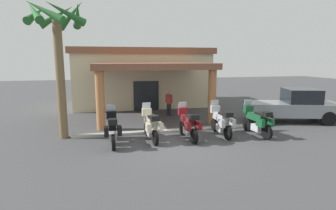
{
  "coord_description": "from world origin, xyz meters",
  "views": [
    {
      "loc": [
        -2.86,
        -10.81,
        3.63
      ],
      "look_at": [
        0.42,
        3.05,
        1.2
      ],
      "focal_mm": 28.64,
      "sensor_mm": 36.0,
      "label": 1
    }
  ],
  "objects_px": {
    "motorcycle_cream": "(151,125)",
    "motorcycle_silver": "(221,121)",
    "motel_building": "(141,76)",
    "motorcycle_maroon": "(188,124)",
    "palm_tree_roadside": "(57,36)",
    "pickup_truck_gray": "(294,106)",
    "motorcycle_black": "(112,129)",
    "pedestrian": "(169,101)",
    "motorcycle_green": "(257,121)"
  },
  "relations": [
    {
      "from": "pickup_truck_gray",
      "to": "pedestrian",
      "type": "bearing_deg",
      "value": 169.97
    },
    {
      "from": "motorcycle_maroon",
      "to": "palm_tree_roadside",
      "type": "relative_size",
      "value": 0.35
    },
    {
      "from": "motorcycle_maroon",
      "to": "pickup_truck_gray",
      "type": "height_order",
      "value": "pickup_truck_gray"
    },
    {
      "from": "motorcycle_green",
      "to": "motorcycle_cream",
      "type": "bearing_deg",
      "value": 81.93
    },
    {
      "from": "motorcycle_cream",
      "to": "pickup_truck_gray",
      "type": "height_order",
      "value": "pickup_truck_gray"
    },
    {
      "from": "motorcycle_maroon",
      "to": "pickup_truck_gray",
      "type": "xyz_separation_m",
      "value": [
        7.03,
        1.85,
        0.24
      ]
    },
    {
      "from": "motorcycle_black",
      "to": "motorcycle_cream",
      "type": "relative_size",
      "value": 1.0
    },
    {
      "from": "motorcycle_cream",
      "to": "pedestrian",
      "type": "height_order",
      "value": "pedestrian"
    },
    {
      "from": "pickup_truck_gray",
      "to": "motorcycle_green",
      "type": "bearing_deg",
      "value": -133.57
    },
    {
      "from": "motel_building",
      "to": "motorcycle_silver",
      "type": "relative_size",
      "value": 5.23
    },
    {
      "from": "motorcycle_maroon",
      "to": "motorcycle_green",
      "type": "xyz_separation_m",
      "value": [
        3.43,
        -0.18,
        0.0
      ]
    },
    {
      "from": "motorcycle_green",
      "to": "palm_tree_roadside",
      "type": "height_order",
      "value": "palm_tree_roadside"
    },
    {
      "from": "motorcycle_black",
      "to": "pedestrian",
      "type": "height_order",
      "value": "pedestrian"
    },
    {
      "from": "motel_building",
      "to": "motorcycle_green",
      "type": "height_order",
      "value": "motel_building"
    },
    {
      "from": "motorcycle_cream",
      "to": "pedestrian",
      "type": "bearing_deg",
      "value": -26.47
    },
    {
      "from": "motorcycle_cream",
      "to": "motorcycle_maroon",
      "type": "bearing_deg",
      "value": -100.22
    },
    {
      "from": "motorcycle_black",
      "to": "motorcycle_cream",
      "type": "xyz_separation_m",
      "value": [
        1.71,
        0.24,
        0.0
      ]
    },
    {
      "from": "palm_tree_roadside",
      "to": "motel_building",
      "type": "bearing_deg",
      "value": 60.91
    },
    {
      "from": "motorcycle_black",
      "to": "pickup_truck_gray",
      "type": "relative_size",
      "value": 0.4
    },
    {
      "from": "motorcycle_cream",
      "to": "motorcycle_silver",
      "type": "distance_m",
      "value": 3.43
    },
    {
      "from": "motorcycle_silver",
      "to": "motorcycle_green",
      "type": "height_order",
      "value": "same"
    },
    {
      "from": "motorcycle_black",
      "to": "pickup_truck_gray",
      "type": "height_order",
      "value": "pickup_truck_gray"
    },
    {
      "from": "motorcycle_silver",
      "to": "motorcycle_black",
      "type": "bearing_deg",
      "value": 92.87
    },
    {
      "from": "motel_building",
      "to": "motorcycle_silver",
      "type": "height_order",
      "value": "motel_building"
    },
    {
      "from": "motorcycle_maroon",
      "to": "motorcycle_green",
      "type": "height_order",
      "value": "same"
    },
    {
      "from": "motorcycle_green",
      "to": "pickup_truck_gray",
      "type": "distance_m",
      "value": 4.14
    },
    {
      "from": "pedestrian",
      "to": "motorcycle_green",
      "type": "bearing_deg",
      "value": 78.08
    },
    {
      "from": "motorcycle_green",
      "to": "palm_tree_roadside",
      "type": "distance_m",
      "value": 10.01
    },
    {
      "from": "motorcycle_black",
      "to": "palm_tree_roadside",
      "type": "relative_size",
      "value": 0.35
    },
    {
      "from": "motorcycle_black",
      "to": "motorcycle_green",
      "type": "height_order",
      "value": "same"
    },
    {
      "from": "motel_building",
      "to": "motorcycle_silver",
      "type": "distance_m",
      "value": 10.45
    },
    {
      "from": "motel_building",
      "to": "pedestrian",
      "type": "relative_size",
      "value": 7.1
    },
    {
      "from": "motorcycle_maroon",
      "to": "motorcycle_black",
      "type": "bearing_deg",
      "value": 88.48
    },
    {
      "from": "motel_building",
      "to": "palm_tree_roadside",
      "type": "bearing_deg",
      "value": -118.47
    },
    {
      "from": "motel_building",
      "to": "motorcycle_maroon",
      "type": "xyz_separation_m",
      "value": [
        0.78,
        -10.19,
        -1.6
      ]
    },
    {
      "from": "palm_tree_roadside",
      "to": "pickup_truck_gray",
      "type": "bearing_deg",
      "value": 1.72
    },
    {
      "from": "motel_building",
      "to": "motorcycle_black",
      "type": "xyz_separation_m",
      "value": [
        -2.65,
        -10.26,
        -1.6
      ]
    },
    {
      "from": "pickup_truck_gray",
      "to": "palm_tree_roadside",
      "type": "distance_m",
      "value": 13.19
    },
    {
      "from": "motel_building",
      "to": "palm_tree_roadside",
      "type": "xyz_separation_m",
      "value": [
        -4.85,
        -8.72,
        2.33
      ]
    },
    {
      "from": "motorcycle_maroon",
      "to": "motorcycle_silver",
      "type": "height_order",
      "value": "same"
    },
    {
      "from": "motorcycle_maroon",
      "to": "palm_tree_roadside",
      "type": "bearing_deg",
      "value": 72.65
    },
    {
      "from": "motorcycle_silver",
      "to": "motorcycle_maroon",
      "type": "bearing_deg",
      "value": 95.81
    },
    {
      "from": "motorcycle_cream",
      "to": "palm_tree_roadside",
      "type": "height_order",
      "value": "palm_tree_roadside"
    },
    {
      "from": "motorcycle_silver",
      "to": "pickup_truck_gray",
      "type": "distance_m",
      "value": 5.58
    },
    {
      "from": "palm_tree_roadside",
      "to": "motorcycle_cream",
      "type": "bearing_deg",
      "value": -18.36
    },
    {
      "from": "motorcycle_maroon",
      "to": "motorcycle_green",
      "type": "distance_m",
      "value": 3.43
    },
    {
      "from": "motorcycle_maroon",
      "to": "pickup_truck_gray",
      "type": "relative_size",
      "value": 0.4
    },
    {
      "from": "motel_building",
      "to": "motorcycle_green",
      "type": "bearing_deg",
      "value": -67.3
    },
    {
      "from": "motel_building",
      "to": "motorcycle_maroon",
      "type": "distance_m",
      "value": 10.35
    },
    {
      "from": "motel_building",
      "to": "motorcycle_cream",
      "type": "height_order",
      "value": "motel_building"
    }
  ]
}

